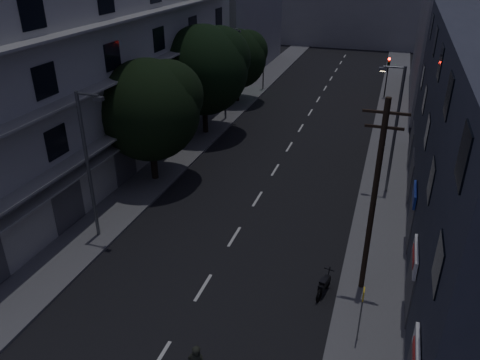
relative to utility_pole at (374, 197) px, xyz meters
The scene contains 19 objects.
ground 18.36m from the utility_pole, 113.27° to the left, with size 160.00×160.00×0.00m, color black.
sidewalk_left 22.31m from the utility_pole, 131.70° to the left, with size 3.00×90.00×0.15m, color #565659.
sidewalk_right 16.96m from the utility_pole, 88.22° to the left, with size 3.00×90.00×0.15m, color #565659.
lane_markings 24.07m from the utility_pole, 107.26° to the left, with size 0.15×60.50×0.01m.
building_left 21.22m from the utility_pole, 153.97° to the left, with size 7.00×36.00×14.00m.
building_far_left 43.73m from the utility_pole, 115.81° to the left, with size 6.00×20.00×16.00m, color slate.
building_far_right 33.68m from the utility_pole, 81.44° to the left, with size 6.00×20.00×13.00m, color slate.
building_far_end 61.66m from the utility_pole, 96.51° to the left, with size 24.00×8.00×10.00m, color slate.
tree_near 16.05m from the utility_pole, 153.05° to the left, with size 6.51×6.51×8.03m.
tree_mid 21.89m from the utility_pole, 130.96° to the left, with size 7.14×7.14×8.78m.
tree_far 29.70m from the utility_pole, 119.59° to the left, with size 5.71×5.71×7.06m.
traffic_signal_far_right 31.72m from the utility_pole, 90.98° to the left, with size 0.28×0.37×4.10m.
traffic_signal_far_left 33.68m from the utility_pole, 113.53° to the left, with size 0.28×0.37×4.10m.
street_lamp_left_near 13.94m from the utility_pole, behind, with size 1.51×0.25×8.00m.
street_lamp_right 10.19m from the utility_pole, 87.06° to the left, with size 1.51×0.25×8.00m.
street_lamp_left_far 24.54m from the utility_pole, 124.42° to the left, with size 1.51×0.25×8.00m.
utility_pole is the anchor object (origin of this frame).
bus_stop_sign 4.53m from the utility_pole, 87.58° to the right, with size 0.06×0.35×2.52m.
motorcycle 4.79m from the utility_pole, 151.82° to the right, with size 0.60×1.71×1.11m.
Camera 1 is at (7.03, -9.33, 14.26)m, focal length 35.00 mm.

